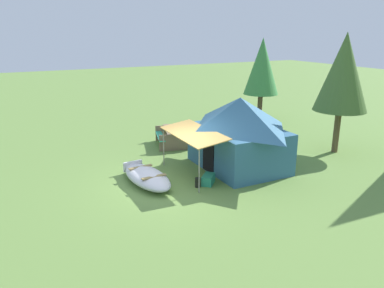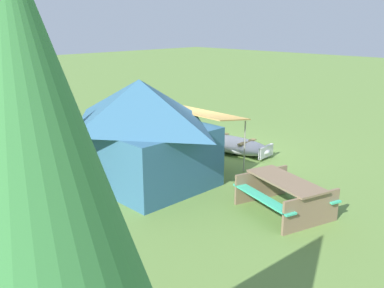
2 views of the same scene
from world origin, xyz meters
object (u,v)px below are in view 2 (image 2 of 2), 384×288
object	(u,v)px
canvas_cabin_tent	(141,129)
beached_rowboat	(233,144)
cooler_box	(170,152)
pine_tree_back_right	(28,192)
fuel_can	(179,149)
picnic_table	(285,192)

from	to	relation	value
canvas_cabin_tent	beached_rowboat	bearing A→B (deg)	-90.86
cooler_box	pine_tree_back_right	world-z (taller)	pine_tree_back_right
beached_rowboat	canvas_cabin_tent	xyz separation A→B (m)	(0.05, 3.56, 1.12)
pine_tree_back_right	cooler_box	bearing A→B (deg)	-46.62
cooler_box	fuel_can	bearing A→B (deg)	-79.85
canvas_cabin_tent	cooler_box	distance (m)	2.32
beached_rowboat	fuel_can	bearing A→B (deg)	52.57
picnic_table	pine_tree_back_right	world-z (taller)	pine_tree_back_right
picnic_table	fuel_can	xyz separation A→B (m)	(4.62, -1.24, -0.31)
picnic_table	canvas_cabin_tent	bearing A→B (deg)	14.87
canvas_cabin_tent	picnic_table	size ratio (longest dim) A/B	1.81
canvas_cabin_tent	cooler_box	size ratio (longest dim) A/B	6.50
cooler_box	beached_rowboat	bearing A→B (deg)	-118.18
canvas_cabin_tent	picnic_table	xyz separation A→B (m)	(-3.64, -0.97, -0.88)
picnic_table	pine_tree_back_right	distance (m)	7.14
canvas_cabin_tent	pine_tree_back_right	size ratio (longest dim) A/B	0.86
canvas_cabin_tent	fuel_can	world-z (taller)	canvas_cabin_tent
picnic_table	cooler_box	xyz separation A→B (m)	(4.55, -0.81, -0.31)
picnic_table	pine_tree_back_right	xyz separation A→B (m)	(-2.18, 6.31, 2.51)
beached_rowboat	picnic_table	bearing A→B (deg)	144.11
canvas_cabin_tent	picnic_table	bearing A→B (deg)	-165.13
picnic_table	fuel_can	world-z (taller)	picnic_table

